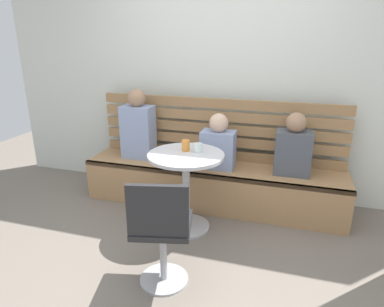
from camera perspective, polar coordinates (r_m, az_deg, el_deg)
name	(u,v)px	position (r m, az deg, el deg)	size (l,w,h in m)	color
ground	(174,274)	(2.77, -3.00, -19.39)	(8.00, 8.00, 0.00)	#70665B
back_wall	(224,63)	(3.76, 5.34, 14.83)	(5.20, 0.10, 2.90)	silver
booth_bench	(212,185)	(3.65, 3.33, -5.29)	(2.70, 0.52, 0.44)	#A87C51
booth_backrest	(218,129)	(3.68, 4.39, 4.11)	(2.65, 0.04, 0.66)	#9A7249
cafe_table	(186,177)	(3.08, -1.00, -3.95)	(0.68, 0.68, 0.74)	#ADADB2
white_chair	(161,230)	(2.40, -5.19, -12.62)	(0.48, 0.48, 0.85)	#ADADB2
person_adult	(138,127)	(3.77, -9.00, 4.32)	(0.34, 0.22, 0.76)	#8C9EC6
person_child_left	(294,148)	(3.41, 16.63, 0.93)	(0.34, 0.22, 0.61)	#4C515B
person_child_middle	(218,144)	(3.45, 4.40, 1.51)	(0.34, 0.22, 0.56)	#8C9EC6
cup_glass_short	(198,148)	(3.04, 1.02, 0.97)	(0.08, 0.08, 0.08)	silver
cup_tumbler_orange	(186,145)	(3.07, -1.06, 1.35)	(0.07, 0.07, 0.10)	orange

